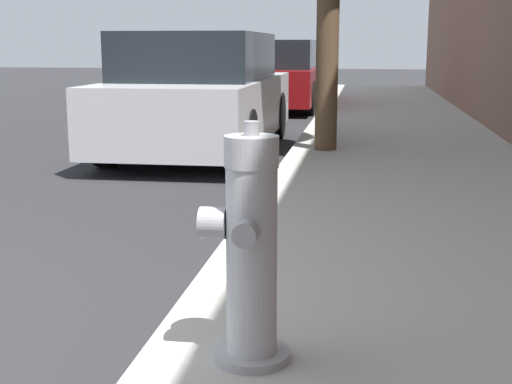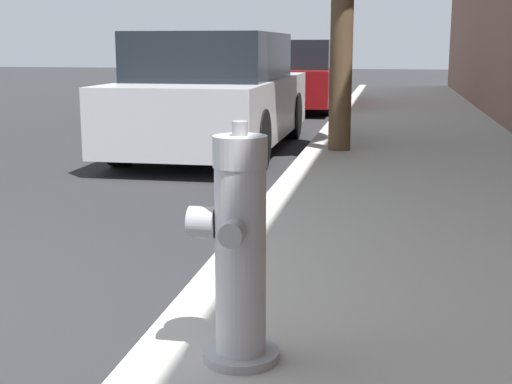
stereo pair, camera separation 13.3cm
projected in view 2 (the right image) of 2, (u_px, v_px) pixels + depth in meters
fire_hydrant at (239, 252)px, 2.69m from camera, size 0.35×0.36×0.93m
parked_car_near at (216, 95)px, 9.12m from camera, size 1.78×4.51×1.50m
parked_car_mid at (295, 76)px, 15.22m from camera, size 1.83×4.39×1.46m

